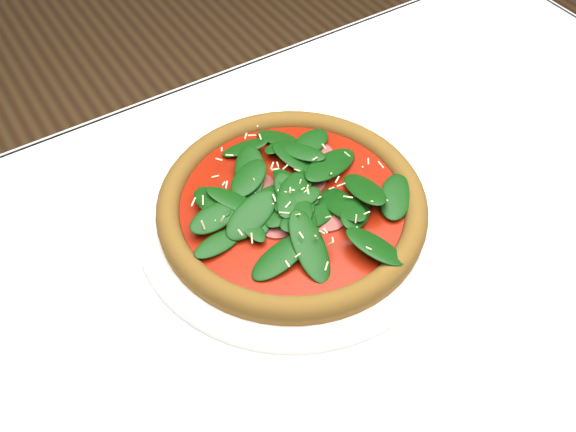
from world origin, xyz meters
TOP-DOWN VIEW (x-y plane):
  - dining_table at (0.00, 0.00)m, footprint 1.21×0.81m
  - plate at (-0.07, 0.09)m, footprint 0.39×0.39m
  - pizza at (-0.07, 0.09)m, footprint 0.34×0.34m
  - saucer_far at (0.30, 0.20)m, footprint 0.15×0.15m

SIDE VIEW (x-z plane):
  - dining_table at x=0.00m, z-range 0.27..1.02m
  - saucer_far at x=0.30m, z-range 0.75..0.76m
  - plate at x=-0.07m, z-range 0.75..0.77m
  - pizza at x=-0.07m, z-range 0.76..0.80m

